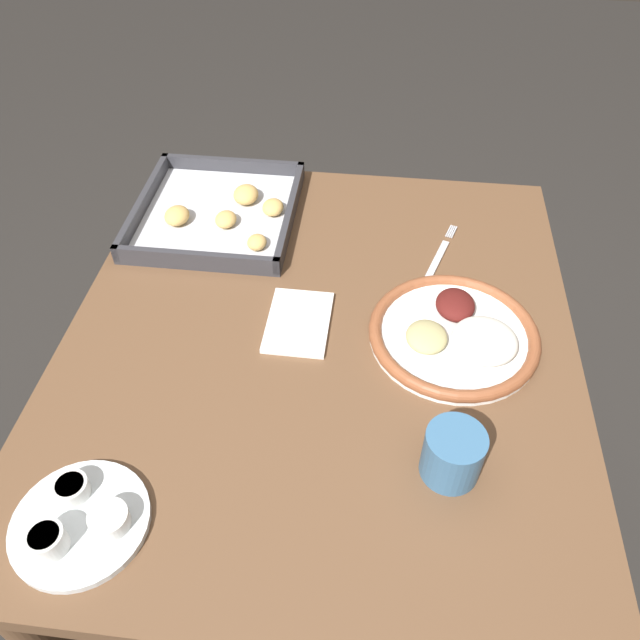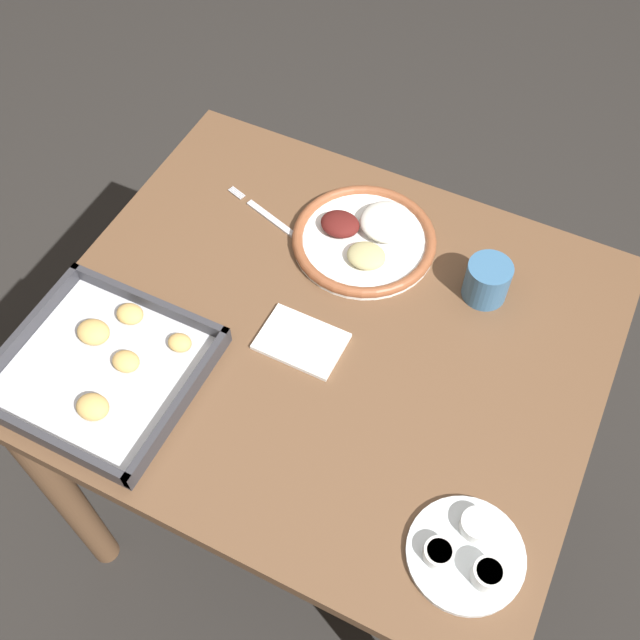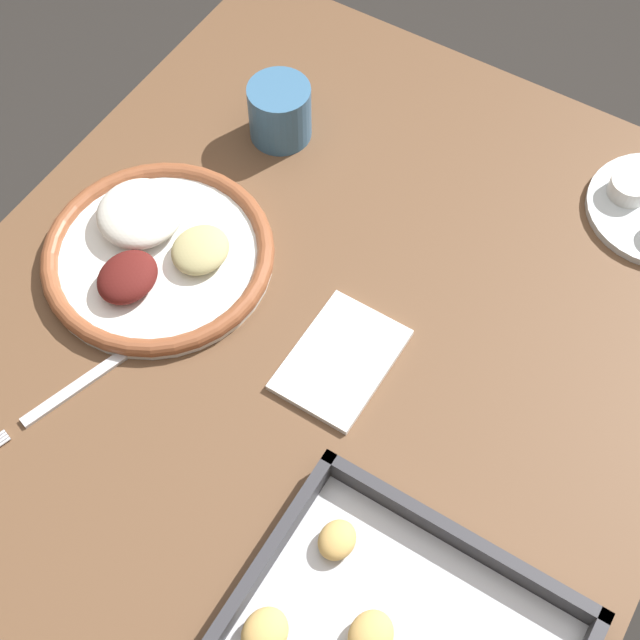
{
  "view_description": "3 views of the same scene",
  "coord_description": "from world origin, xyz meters",
  "px_view_note": "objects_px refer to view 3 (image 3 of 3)",
  "views": [
    {
      "loc": [
        -0.66,
        -0.08,
        1.5
      ],
      "look_at": [
        0.01,
        0.0,
        0.81
      ],
      "focal_mm": 35.0,
      "sensor_mm": 36.0,
      "label": 1
    },
    {
      "loc": [
        -0.3,
        0.63,
        1.83
      ],
      "look_at": [
        0.01,
        0.0,
        0.81
      ],
      "focal_mm": 42.0,
      "sensor_mm": 36.0,
      "label": 2
    },
    {
      "loc": [
        0.42,
        0.25,
        1.61
      ],
      "look_at": [
        0.01,
        0.0,
        0.81
      ],
      "focal_mm": 50.0,
      "sensor_mm": 36.0,
      "label": 3
    }
  ],
  "objects_px": {
    "dinner_plate": "(156,251)",
    "drinking_cup": "(280,112)",
    "fork": "(79,385)",
    "napkin": "(341,360)"
  },
  "relations": [
    {
      "from": "dinner_plate",
      "to": "drinking_cup",
      "type": "bearing_deg",
      "value": 175.95
    },
    {
      "from": "dinner_plate",
      "to": "fork",
      "type": "bearing_deg",
      "value": 9.5
    },
    {
      "from": "dinner_plate",
      "to": "drinking_cup",
      "type": "distance_m",
      "value": 0.24
    },
    {
      "from": "dinner_plate",
      "to": "napkin",
      "type": "xyz_separation_m",
      "value": [
        0.01,
        0.25,
        -0.01
      ]
    },
    {
      "from": "drinking_cup",
      "to": "napkin",
      "type": "distance_m",
      "value": 0.34
    },
    {
      "from": "drinking_cup",
      "to": "napkin",
      "type": "relative_size",
      "value": 0.54
    },
    {
      "from": "fork",
      "to": "napkin",
      "type": "bearing_deg",
      "value": 145.54
    },
    {
      "from": "dinner_plate",
      "to": "napkin",
      "type": "bearing_deg",
      "value": 88.59
    },
    {
      "from": "napkin",
      "to": "fork",
      "type": "bearing_deg",
      "value": -52.22
    },
    {
      "from": "napkin",
      "to": "drinking_cup",
      "type": "bearing_deg",
      "value": -136.03
    }
  ]
}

